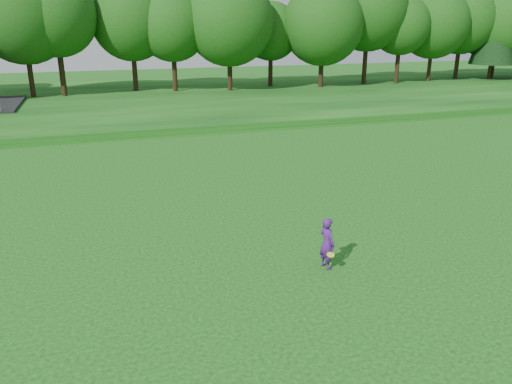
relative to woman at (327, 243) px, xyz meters
name	(u,v)px	position (x,y,z in m)	size (l,w,h in m)	color
ground	(305,255)	(-0.28, 0.98, -0.83)	(140.00, 140.00, 0.00)	#0C410E
berm	(161,100)	(-0.28, 34.98, -0.53)	(130.00, 30.00, 0.60)	#0C410E
walking_path	(190,133)	(-0.28, 20.98, -0.81)	(130.00, 1.60, 0.04)	gray
treeline	(151,12)	(-0.28, 38.98, 7.27)	(104.00, 7.00, 15.00)	#1C4810
woman	(327,243)	(0.00, 0.00, 0.00)	(0.52, 0.89, 1.66)	#471970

